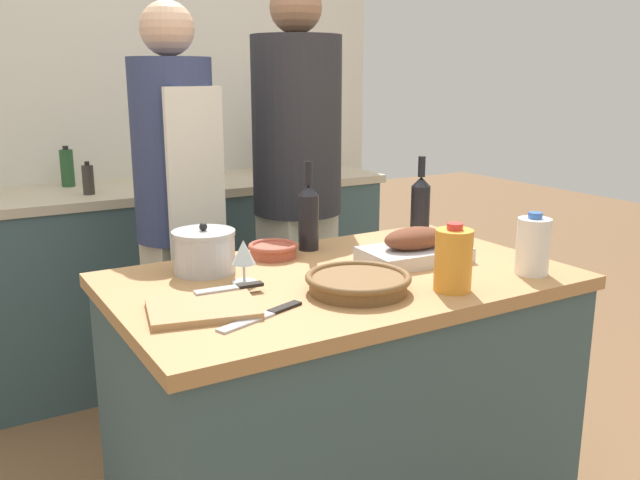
% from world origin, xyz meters
% --- Properties ---
extents(kitchen_island, '(1.33, 0.82, 0.86)m').
position_xyz_m(kitchen_island, '(0.00, 0.00, 0.43)').
color(kitchen_island, '#3D565B').
rests_on(kitchen_island, ground_plane).
extents(back_counter, '(2.13, 0.60, 0.93)m').
position_xyz_m(back_counter, '(0.00, 1.54, 0.46)').
color(back_counter, '#3D565B').
rests_on(back_counter, ground_plane).
extents(back_wall, '(2.63, 0.10, 2.55)m').
position_xyz_m(back_wall, '(0.00, 1.89, 1.27)').
color(back_wall, silver).
rests_on(back_wall, ground_plane).
extents(roasting_pan, '(0.34, 0.22, 0.11)m').
position_xyz_m(roasting_pan, '(0.28, 0.01, 0.91)').
color(roasting_pan, '#BCBCC1').
rests_on(roasting_pan, kitchen_island).
extents(wicker_basket, '(0.29, 0.29, 0.05)m').
position_xyz_m(wicker_basket, '(-0.05, -0.16, 0.89)').
color(wicker_basket, brown).
rests_on(wicker_basket, kitchen_island).
extents(cutting_board, '(0.31, 0.26, 0.02)m').
position_xyz_m(cutting_board, '(-0.47, -0.10, 0.87)').
color(cutting_board, '#AD7F51').
rests_on(cutting_board, kitchen_island).
extents(stock_pot, '(0.19, 0.19, 0.15)m').
position_xyz_m(stock_pot, '(-0.34, 0.23, 0.93)').
color(stock_pot, '#B7B7BC').
rests_on(stock_pot, kitchen_island).
extents(mixing_bowl, '(0.16, 0.16, 0.05)m').
position_xyz_m(mixing_bowl, '(-0.08, 0.28, 0.89)').
color(mixing_bowl, '#A84C38').
rests_on(mixing_bowl, kitchen_island).
extents(juice_jug, '(0.10, 0.10, 0.19)m').
position_xyz_m(juice_jug, '(0.18, -0.28, 0.95)').
color(juice_jug, orange).
rests_on(juice_jug, kitchen_island).
extents(milk_jug, '(0.10, 0.10, 0.19)m').
position_xyz_m(milk_jug, '(0.49, -0.28, 0.95)').
color(milk_jug, white).
rests_on(milk_jug, kitchen_island).
extents(wine_bottle_green, '(0.07, 0.07, 0.30)m').
position_xyz_m(wine_bottle_green, '(0.06, 0.31, 0.98)').
color(wine_bottle_green, black).
rests_on(wine_bottle_green, kitchen_island).
extents(wine_bottle_dark, '(0.07, 0.07, 0.29)m').
position_xyz_m(wine_bottle_dark, '(0.54, 0.30, 0.98)').
color(wine_bottle_dark, black).
rests_on(wine_bottle_dark, kitchen_island).
extents(wine_glass_left, '(0.07, 0.07, 0.12)m').
position_xyz_m(wine_glass_left, '(-0.28, 0.08, 0.95)').
color(wine_glass_left, silver).
rests_on(wine_glass_left, kitchen_island).
extents(knife_chef, '(0.26, 0.12, 0.01)m').
position_xyz_m(knife_chef, '(-0.35, -0.20, 0.87)').
color(knife_chef, '#B7B7BC').
rests_on(knife_chef, kitchen_island).
extents(knife_paring, '(0.19, 0.04, 0.01)m').
position_xyz_m(knife_paring, '(-0.36, -0.01, 0.88)').
color(knife_paring, '#B7B7BC').
rests_on(knife_paring, cutting_board).
extents(stand_mixer, '(0.18, 0.14, 0.34)m').
position_xyz_m(stand_mixer, '(0.62, 1.56, 1.07)').
color(stand_mixer, '#333842').
rests_on(stand_mixer, back_counter).
extents(condiment_bottle_tall, '(0.05, 0.05, 0.15)m').
position_xyz_m(condiment_bottle_tall, '(-0.41, 1.43, 0.99)').
color(condiment_bottle_tall, '#332D28').
rests_on(condiment_bottle_tall, back_counter).
extents(condiment_bottle_short, '(0.06, 0.06, 0.19)m').
position_xyz_m(condiment_bottle_short, '(-0.44, 1.70, 1.01)').
color(condiment_bottle_short, '#234C28').
rests_on(condiment_bottle_short, back_counter).
extents(person_cook_aproned, '(0.31, 0.33, 1.70)m').
position_xyz_m(person_cook_aproned, '(-0.21, 0.85, 0.95)').
color(person_cook_aproned, beige).
rests_on(person_cook_aproned, ground_plane).
extents(person_cook_guest, '(0.37, 0.37, 1.80)m').
position_xyz_m(person_cook_guest, '(0.32, 0.85, 1.00)').
color(person_cook_guest, beige).
rests_on(person_cook_guest, ground_plane).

